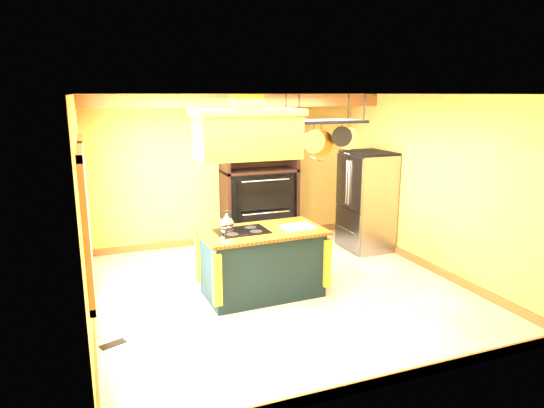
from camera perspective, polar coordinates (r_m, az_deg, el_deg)
floor at (r=6.94m, az=1.00°, el=-10.08°), size 5.00×5.00×0.00m
ceiling at (r=6.39m, az=1.10°, el=12.81°), size 5.00×5.00×0.00m
wall_back at (r=8.86m, az=-5.06°, el=4.03°), size 5.00×0.02×2.70m
wall_front at (r=4.40m, az=13.45°, el=-5.50°), size 5.00×0.02×2.70m
wall_left at (r=6.07m, az=-21.38°, el=-0.95°), size 0.02×5.00×2.70m
wall_right at (r=7.81m, az=18.31°, el=2.21°), size 0.02×5.00×2.70m
ceiling_beam at (r=7.99m, az=-3.61°, el=12.02°), size 5.00×0.15×0.20m
window_near at (r=5.28m, az=-21.02°, el=-2.34°), size 0.06×1.06×1.56m
window_far at (r=6.65m, az=-21.13°, el=0.66°), size 0.06×1.06×1.56m
kitchen_island at (r=6.64m, az=-1.18°, el=-6.83°), size 1.69×0.99×1.11m
range_hood at (r=6.20m, az=-2.99°, el=8.49°), size 1.36×0.77×0.80m
pot_rack at (r=6.64m, az=6.18°, el=8.73°), size 1.14×0.53×0.84m
refrigerator at (r=8.66m, az=11.01°, el=0.07°), size 0.74×0.87×1.69m
hutch at (r=8.84m, az=-1.57°, el=1.20°), size 1.35×0.61×2.40m
floor_register at (r=5.84m, az=-18.21°, el=-15.38°), size 0.30×0.21×0.01m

